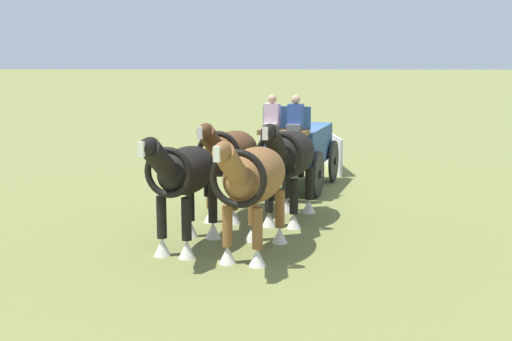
{
  "coord_description": "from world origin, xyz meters",
  "views": [
    {
      "loc": [
        18.15,
        -0.67,
        3.66
      ],
      "look_at": [
        4.24,
        -1.02,
        1.2
      ],
      "focal_mm": 48.17,
      "sensor_mm": 36.0,
      "label": 1
    }
  ],
  "objects_px": {
    "show_wagon": "(297,147)",
    "draft_horse_lead_near": "(253,179)",
    "draft_horse_rear_off": "(231,156)",
    "draft_horse_lead_off": "(184,175)",
    "draft_horse_rear_near": "(289,157)"
  },
  "relations": [
    {
      "from": "show_wagon",
      "to": "draft_horse_lead_near",
      "type": "relative_size",
      "value": 1.79
    },
    {
      "from": "show_wagon",
      "to": "draft_horse_rear_off",
      "type": "height_order",
      "value": "show_wagon"
    },
    {
      "from": "draft_horse_rear_off",
      "to": "show_wagon",
      "type": "bearing_deg",
      "value": 154.03
    },
    {
      "from": "show_wagon",
      "to": "draft_horse_rear_off",
      "type": "relative_size",
      "value": 1.82
    },
    {
      "from": "show_wagon",
      "to": "draft_horse_lead_off",
      "type": "height_order",
      "value": "show_wagon"
    },
    {
      "from": "show_wagon",
      "to": "draft_horse_rear_near",
      "type": "xyz_separation_m",
      "value": [
        3.52,
        -0.29,
        0.27
      ]
    },
    {
      "from": "draft_horse_rear_near",
      "to": "draft_horse_lead_near",
      "type": "height_order",
      "value": "draft_horse_rear_near"
    },
    {
      "from": "draft_horse_lead_near",
      "to": "draft_horse_rear_near",
      "type": "bearing_deg",
      "value": 164.63
    },
    {
      "from": "draft_horse_lead_near",
      "to": "draft_horse_lead_off",
      "type": "height_order",
      "value": "draft_horse_lead_off"
    },
    {
      "from": "draft_horse_rear_near",
      "to": "draft_horse_lead_near",
      "type": "distance_m",
      "value": 2.6
    },
    {
      "from": "draft_horse_rear_near",
      "to": "draft_horse_lead_off",
      "type": "relative_size",
      "value": 1.05
    },
    {
      "from": "draft_horse_lead_near",
      "to": "draft_horse_lead_off",
      "type": "relative_size",
      "value": 1.08
    },
    {
      "from": "draft_horse_rear_off",
      "to": "draft_horse_lead_near",
      "type": "bearing_deg",
      "value": 11.25
    },
    {
      "from": "show_wagon",
      "to": "draft_horse_lead_near",
      "type": "bearing_deg",
      "value": -9.25
    },
    {
      "from": "draft_horse_rear_near",
      "to": "draft_horse_rear_off",
      "type": "relative_size",
      "value": 0.99
    }
  ]
}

